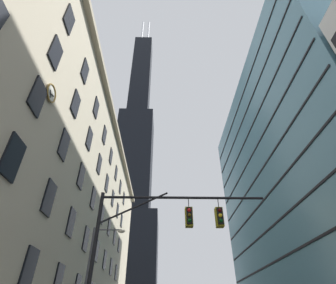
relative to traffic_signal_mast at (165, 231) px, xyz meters
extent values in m
cube|color=#BCAF93|center=(-15.91, 16.84, 7.74)|extent=(16.54, 56.91, 26.32)
cube|color=tan|center=(-7.39, 16.84, 20.20)|extent=(0.70, 56.91, 0.60)
cube|color=black|center=(-7.59, 2.39, -1.41)|extent=(0.14, 1.40, 2.20)
cube|color=black|center=(-7.59, 7.39, -1.41)|extent=(0.14, 1.40, 2.20)
cube|color=black|center=(-7.59, -2.61, 2.79)|extent=(0.14, 1.40, 2.20)
cube|color=black|center=(-7.59, 2.39, 2.79)|extent=(0.14, 1.40, 2.20)
cube|color=black|center=(-7.59, 7.39, 2.79)|extent=(0.14, 1.40, 2.20)
cube|color=black|center=(-7.59, 12.39, 2.79)|extent=(0.14, 1.40, 2.20)
cube|color=black|center=(-7.59, 17.39, 2.79)|extent=(0.14, 1.40, 2.20)
cube|color=black|center=(-7.59, 22.39, 2.79)|extent=(0.14, 1.40, 2.20)
cube|color=black|center=(-7.59, 27.39, 2.79)|extent=(0.14, 1.40, 2.20)
cube|color=black|center=(-7.59, 32.39, 2.79)|extent=(0.14, 1.40, 2.20)
cube|color=black|center=(-7.59, -2.61, 6.99)|extent=(0.14, 1.40, 2.20)
cube|color=black|center=(-7.59, 2.39, 6.99)|extent=(0.14, 1.40, 2.20)
cube|color=black|center=(-7.59, 7.39, 6.99)|extent=(0.14, 1.40, 2.20)
cube|color=black|center=(-7.59, 12.39, 6.99)|extent=(0.14, 1.40, 2.20)
cube|color=black|center=(-7.59, 17.39, 6.99)|extent=(0.14, 1.40, 2.20)
cube|color=black|center=(-7.59, 22.39, 6.99)|extent=(0.14, 1.40, 2.20)
cube|color=black|center=(-7.59, 27.39, 6.99)|extent=(0.14, 1.40, 2.20)
cube|color=black|center=(-7.59, 32.39, 6.99)|extent=(0.14, 1.40, 2.20)
cube|color=black|center=(-7.59, -2.61, 11.19)|extent=(0.14, 1.40, 2.20)
cube|color=black|center=(-7.59, 2.39, 11.19)|extent=(0.14, 1.40, 2.20)
cube|color=black|center=(-7.59, 7.39, 11.19)|extent=(0.14, 1.40, 2.20)
cube|color=black|center=(-7.59, 12.39, 11.19)|extent=(0.14, 1.40, 2.20)
cube|color=black|center=(-7.59, 17.39, 11.19)|extent=(0.14, 1.40, 2.20)
cube|color=black|center=(-7.59, 22.39, 11.19)|extent=(0.14, 1.40, 2.20)
cube|color=black|center=(-7.59, 27.39, 11.19)|extent=(0.14, 1.40, 2.20)
cube|color=black|center=(-7.59, 32.39, 11.19)|extent=(0.14, 1.40, 2.20)
cube|color=black|center=(-7.59, -2.61, 15.39)|extent=(0.14, 1.40, 2.20)
cube|color=black|center=(-7.59, 2.39, 15.39)|extent=(0.14, 1.40, 2.20)
cube|color=black|center=(-7.59, 7.39, 15.39)|extent=(0.14, 1.40, 2.20)
cube|color=black|center=(-7.59, 12.39, 15.39)|extent=(0.14, 1.40, 2.20)
cube|color=black|center=(-7.59, 17.39, 15.39)|extent=(0.14, 1.40, 2.20)
cube|color=black|center=(-7.59, 22.39, 15.39)|extent=(0.14, 1.40, 2.20)
cube|color=black|center=(-7.59, 27.39, 15.39)|extent=(0.14, 1.40, 2.20)
cube|color=black|center=(-7.59, 32.39, 15.39)|extent=(0.14, 1.40, 2.20)
torus|color=olive|center=(-7.52, -1.52, 8.41)|extent=(0.12, 1.29, 1.29)
cylinder|color=silver|center=(-7.56, -1.52, 8.41)|extent=(0.05, 1.11, 1.11)
cube|color=black|center=(-7.49, -1.37, 8.37)|extent=(0.03, 0.34, 0.17)
cube|color=black|center=(-7.49, -1.66, 8.22)|extent=(0.03, 0.35, 0.43)
cube|color=black|center=(-14.73, 93.92, 13.38)|extent=(24.93, 24.93, 37.58)
cube|color=black|center=(-14.73, 93.92, 59.50)|extent=(17.45, 17.45, 54.67)
cube|color=black|center=(-14.73, 93.92, 121.00)|extent=(11.22, 11.22, 68.33)
cylinder|color=silver|center=(-16.98, 93.92, 169.37)|extent=(1.20, 1.20, 28.41)
cylinder|color=silver|center=(-12.49, 93.92, 169.37)|extent=(1.20, 1.20, 28.41)
cube|color=teal|center=(22.56, 21.63, 14.59)|extent=(16.41, 42.97, 40.01)
cube|color=black|center=(14.32, 21.63, 2.59)|extent=(0.12, 41.97, 0.24)
cube|color=black|center=(14.32, 21.63, 6.59)|extent=(0.12, 41.97, 0.24)
cube|color=black|center=(14.32, 21.63, 10.59)|extent=(0.12, 41.97, 0.24)
cube|color=black|center=(14.32, 21.63, 14.59)|extent=(0.12, 41.97, 0.24)
cube|color=black|center=(14.32, 21.63, 18.59)|extent=(0.12, 41.97, 0.24)
cube|color=black|center=(14.32, 21.63, 22.59)|extent=(0.12, 41.97, 0.24)
cube|color=black|center=(14.32, 21.63, 26.59)|extent=(0.12, 41.97, 0.24)
cube|color=black|center=(14.32, 21.63, 30.59)|extent=(0.12, 41.97, 0.24)
cylinder|color=black|center=(-3.51, -0.04, -1.60)|extent=(0.20, 0.20, 7.34)
cylinder|color=black|center=(0.99, -0.04, 1.82)|extent=(8.99, 0.14, 0.14)
cylinder|color=black|center=(-1.71, -0.04, 1.22)|extent=(3.69, 0.10, 1.85)
cylinder|color=black|center=(1.29, -0.04, 1.52)|extent=(0.04, 0.04, 0.60)
cube|color=black|center=(1.29, -0.04, 0.77)|extent=(0.30, 0.30, 0.90)
cube|color=olive|center=(1.29, 0.13, 0.77)|extent=(0.40, 0.40, 1.04)
sphere|color=red|center=(1.29, -0.20, 1.05)|extent=(0.20, 0.20, 0.20)
sphere|color=#4B3A08|center=(1.29, -0.20, 0.77)|extent=(0.20, 0.20, 0.20)
sphere|color=#083D10|center=(1.29, -0.20, 0.49)|extent=(0.20, 0.20, 0.20)
cylinder|color=black|center=(2.94, -0.04, 1.52)|extent=(0.04, 0.04, 0.60)
cube|color=black|center=(2.94, -0.04, 0.77)|extent=(0.30, 0.30, 0.90)
cube|color=olive|center=(2.94, 0.13, 0.77)|extent=(0.40, 0.40, 1.04)
sphere|color=#450808|center=(2.94, -0.20, 1.05)|extent=(0.20, 0.20, 0.20)
sphere|color=yellow|center=(2.94, -0.20, 0.77)|extent=(0.20, 0.20, 0.20)
sphere|color=#083D10|center=(2.94, -0.20, 0.49)|extent=(0.20, 0.20, 0.20)
cylinder|color=#47474C|center=(-5.20, 5.86, -1.68)|extent=(0.18, 0.18, 7.17)
cylinder|color=#47474C|center=(-4.19, 5.86, 1.76)|extent=(2.00, 0.10, 0.10)
ellipsoid|color=#EFE5C6|center=(-3.19, 5.86, 1.66)|extent=(0.56, 0.32, 0.24)
camera|label=1|loc=(-0.11, -13.59, -3.94)|focal=27.55mm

